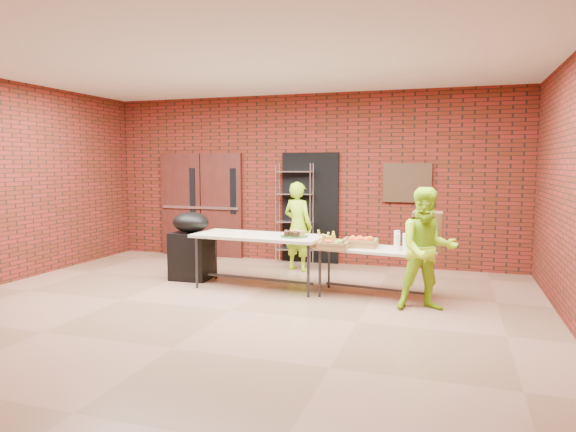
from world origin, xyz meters
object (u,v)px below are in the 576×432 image
at_px(table_right, 376,252).
at_px(covered_grill, 191,246).
at_px(table_left, 258,239).
at_px(wire_rack, 294,213).
at_px(coffee_dispenser, 427,231).
at_px(volunteer_woman, 298,227).
at_px(volunteer_man, 427,249).

distance_m(table_right, covered_grill, 3.04).
bearing_deg(table_left, covered_grill, 175.79).
bearing_deg(table_left, table_right, 4.75).
distance_m(wire_rack, coffee_dispenser, 3.20).
bearing_deg(covered_grill, table_right, -5.92).
height_order(table_left, coffee_dispenser, coffee_dispenser).
relative_size(table_left, volunteer_woman, 1.30).
bearing_deg(table_left, volunteer_man, -6.14).
distance_m(table_left, table_right, 1.79).
distance_m(table_left, volunteer_man, 2.54).
bearing_deg(volunteer_woman, volunteer_man, 161.54).
bearing_deg(wire_rack, coffee_dispenser, -48.13).
xyz_separation_m(coffee_dispenser, volunteer_woman, (-2.26, 1.29, -0.18)).
bearing_deg(volunteer_woman, covered_grill, 59.47).
xyz_separation_m(table_left, coffee_dispenser, (2.47, 0.09, 0.21)).
bearing_deg(table_right, coffee_dispenser, 14.17).
distance_m(coffee_dispenser, volunteer_woman, 2.61).
relative_size(covered_grill, volunteer_man, 0.70).
height_order(covered_grill, volunteer_man, volunteer_man).
xyz_separation_m(coffee_dispenser, covered_grill, (-3.72, 0.09, -0.41)).
xyz_separation_m(table_left, covered_grill, (-1.25, 0.18, -0.19)).
xyz_separation_m(wire_rack, volunteer_man, (2.57, -2.51, -0.15)).
bearing_deg(table_left, volunteer_woman, 85.56).
bearing_deg(volunteer_woman, wire_rack, -47.73).
height_order(table_left, table_right, table_left).
relative_size(covered_grill, volunteer_woman, 0.70).
bearing_deg(covered_grill, wire_rack, 54.74).
distance_m(table_right, coffee_dispenser, 0.76).
relative_size(table_right, covered_grill, 1.60).
bearing_deg(volunteer_man, wire_rack, 118.88).
xyz_separation_m(volunteer_woman, volunteer_man, (2.29, -1.83, 0.01)).
relative_size(table_left, coffee_dispenser, 3.84).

